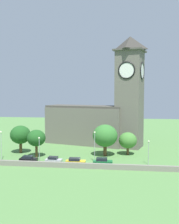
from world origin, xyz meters
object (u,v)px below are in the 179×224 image
streetlamp_west_mid (39,145)px  streetlamp_central (95,142)px  car_black (28,159)px  tree_churchyard (105,136)px  tree_riverside_west (128,140)px  church (102,112)px  tree_by_tower (20,135)px  car_silver (54,160)px  streetlamp_west_end (1,141)px  car_green (102,162)px  tree_riverside_east (36,138)px  car_yellow (75,162)px  streetlamp_east_mid (149,148)px

streetlamp_west_mid → streetlamp_central: (14.01, 1.11, 0.88)m
car_black → tree_churchyard: tree_churchyard is taller
tree_riverside_west → church: bearing=122.6°
streetlamp_central → tree_by_tower: (-22.64, 7.98, 0.12)m
streetlamp_central → car_silver: bearing=-168.1°
streetlamp_west_end → car_silver: bearing=-6.5°
tree_riverside_west → car_silver: bearing=-147.6°
car_black → car_green: size_ratio=0.93×
car_black → tree_by_tower: (-5.94, 9.72, 4.47)m
church → streetlamp_west_mid: size_ratio=5.54×
tree_riverside_east → church: bearing=48.9°
tree_riverside_east → tree_churchyard: (18.52, 3.69, 0.46)m
car_green → tree_by_tower: size_ratio=0.59×
car_silver → car_yellow: bearing=-9.5°
church → streetlamp_west_end: size_ratio=4.64×
church → streetlamp_west_mid: church is taller
streetlamp_west_end → streetlamp_central: streetlamp_central is taller
tree_riverside_west → car_yellow: bearing=-135.3°
tree_riverside_east → tree_by_tower: 7.47m
streetlamp_west_mid → streetlamp_central: 14.08m
streetlamp_east_mid → streetlamp_west_mid: bearing=-178.1°
tree_by_tower → tree_churchyard: (24.72, -0.47, 0.33)m
car_silver → streetlamp_central: size_ratio=0.53×
streetlamp_east_mid → tree_riverside_east: 29.96m
tree_riverside_east → streetlamp_central: bearing=-13.1°
car_green → tree_riverside_east: (-18.61, 6.21, 4.22)m
car_silver → tree_churchyard: size_ratio=0.48×
streetlamp_west_end → streetlamp_central: bearing=1.1°
tree_churchyard → tree_riverside_west: 6.79m
car_green → streetlamp_west_mid: bearing=175.5°
car_yellow → tree_riverside_east: tree_riverside_east is taller
streetlamp_west_end → church: bearing=43.3°
streetlamp_west_end → tree_riverside_east: bearing=28.0°
church → streetlamp_west_end: (-24.50, -23.12, -6.03)m
tree_riverside_west → tree_by_tower: bearing=-177.1°
car_silver → car_green: (12.21, -0.28, 0.08)m
streetlamp_central → tree_riverside_east: (-16.44, 3.82, -0.01)m
church → tree_churchyard: church is taller
streetlamp_central → tree_by_tower: 24.01m
church → car_silver: (-10.06, -24.76, -10.15)m
streetlamp_west_mid → tree_riverside_west: 24.80m
streetlamp_west_end → tree_by_tower: size_ratio=0.94×
church → streetlamp_west_mid: bearing=-120.6°
tree_by_tower → church: bearing=32.9°
car_silver → streetlamp_east_mid: streetlamp_east_mid is taller
streetlamp_central → tree_churchyard: (2.08, 7.51, 0.45)m
streetlamp_west_end → streetlamp_central: size_ratio=0.96×
church → car_yellow: bearing=-99.7°
church → streetlamp_west_end: bearing=-136.7°
tree_by_tower → tree_churchyard: size_ratio=0.91×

